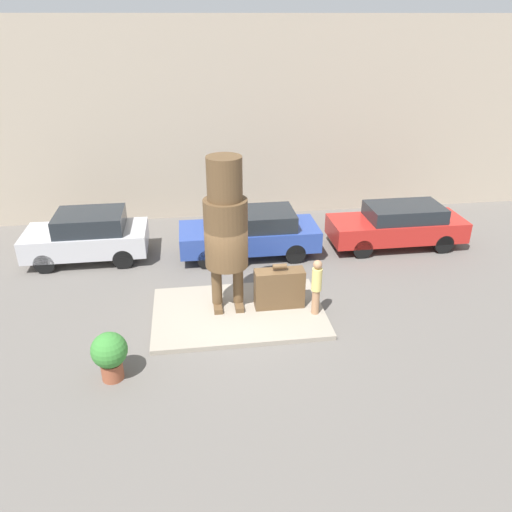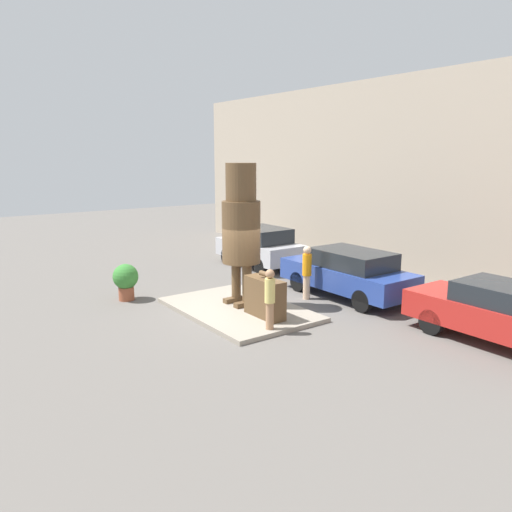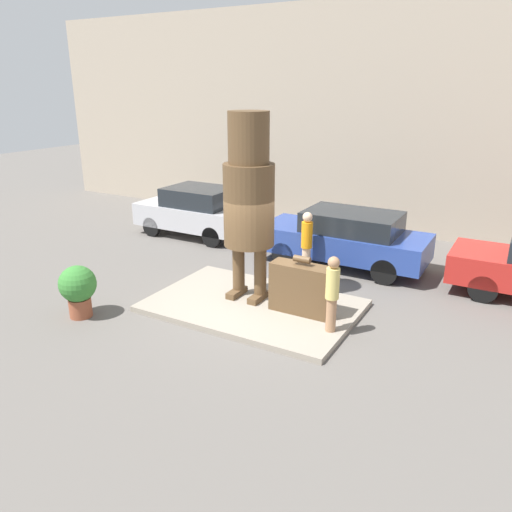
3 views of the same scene
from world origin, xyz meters
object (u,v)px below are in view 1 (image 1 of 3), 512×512
at_px(giant_suitcase, 279,288).
at_px(worker_hivis, 236,245).
at_px(parked_car_red, 398,225).
at_px(planter_pot, 110,353).
at_px(statue_figure, 226,224).
at_px(parked_car_blue, 251,232).
at_px(tourist, 317,285).
at_px(parked_car_silver, 88,235).

distance_m(giant_suitcase, worker_hivis, 2.64).
bearing_deg(parked_car_red, planter_pot, 33.29).
distance_m(statue_figure, giant_suitcase, 2.42).
distance_m(parked_car_blue, parked_car_red, 5.29).
bearing_deg(planter_pot, parked_car_red, 33.29).
distance_m(statue_figure, tourist, 2.94).
height_order(parked_car_silver, planter_pot, parked_car_silver).
bearing_deg(tourist, giant_suitcase, 150.36).
height_order(planter_pot, worker_hivis, worker_hivis).
relative_size(parked_car_blue, planter_pot, 3.93).
bearing_deg(parked_car_blue, parked_car_silver, -4.41).
bearing_deg(statue_figure, parked_car_blue, 72.52).
height_order(parked_car_silver, parked_car_blue, parked_car_silver).
height_order(parked_car_red, planter_pot, parked_car_red).
bearing_deg(parked_car_blue, statue_figure, 72.52).
xyz_separation_m(tourist, parked_car_red, (4.05, 4.21, -0.19)).
bearing_deg(parked_car_silver, worker_hivis, 161.02).
bearing_deg(statue_figure, parked_car_silver, 138.07).
relative_size(tourist, parked_car_silver, 0.40).
distance_m(parked_car_silver, parked_car_red, 10.77).
xyz_separation_m(giant_suitcase, parked_car_blue, (-0.33, 3.68, 0.16)).
distance_m(tourist, planter_pot, 5.57).
relative_size(giant_suitcase, parked_car_silver, 0.35).
relative_size(giant_suitcase, tourist, 0.85).
bearing_deg(worker_hivis, tourist, -57.55).
height_order(statue_figure, giant_suitcase, statue_figure).
bearing_deg(parked_car_blue, parked_car_red, -179.85).
distance_m(tourist, parked_car_blue, 4.38).
bearing_deg(giant_suitcase, parked_car_silver, 144.72).
bearing_deg(statue_figure, parked_car_red, 28.80).
xyz_separation_m(parked_car_silver, planter_pot, (1.48, -6.50, -0.18)).
bearing_deg(parked_car_red, worker_hivis, 11.92).
relative_size(statue_figure, giant_suitcase, 3.11).
height_order(statue_figure, parked_car_silver, statue_figure).
bearing_deg(parked_car_red, parked_car_silver, -2.17).
distance_m(giant_suitcase, tourist, 1.10).
bearing_deg(planter_pot, giant_suitcase, 29.12).
relative_size(tourist, worker_hivis, 0.91).
bearing_deg(tourist, planter_pot, -160.21).
xyz_separation_m(statue_figure, tourist, (2.34, -0.70, -1.62)).
xyz_separation_m(tourist, parked_car_blue, (-1.24, 4.20, -0.16)).
height_order(tourist, parked_car_red, tourist).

